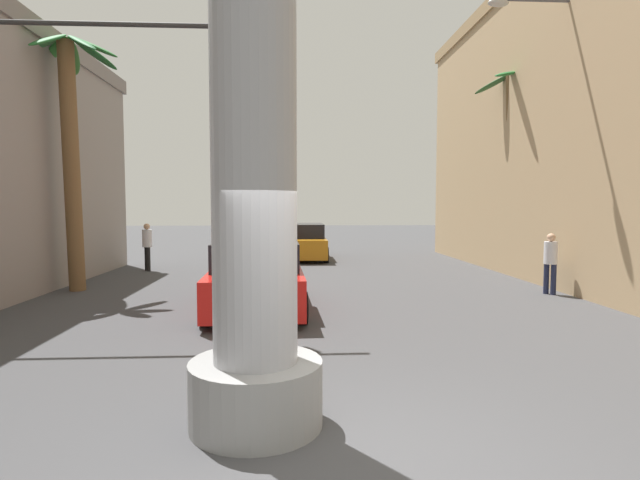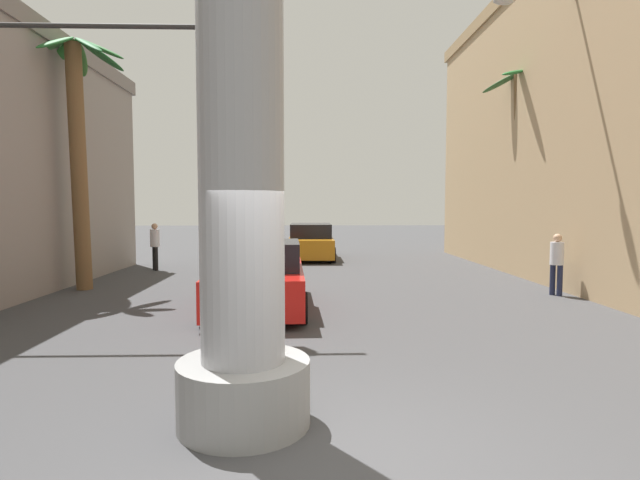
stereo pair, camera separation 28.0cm
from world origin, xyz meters
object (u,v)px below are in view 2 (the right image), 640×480
(street_lamp, at_px, (563,116))
(palm_tree_mid_left, at_px, (78,139))
(car_lead, at_px, (259,278))
(pedestrian_far_left, at_px, (155,243))
(palm_tree_mid_right, at_px, (521,148))
(pedestrian_mid_right, at_px, (557,260))
(car_far, at_px, (311,242))
(traffic_light_mast, at_px, (65,109))

(street_lamp, relative_size, palm_tree_mid_left, 1.14)
(car_lead, height_order, pedestrian_far_left, pedestrian_far_left)
(palm_tree_mid_right, relative_size, pedestrian_mid_right, 4.28)
(pedestrian_far_left, relative_size, pedestrian_mid_right, 1.06)
(palm_tree_mid_left, distance_m, pedestrian_far_left, 5.34)
(car_far, xyz_separation_m, palm_tree_mid_right, (7.08, -5.44, 3.57))
(car_lead, relative_size, car_far, 0.99)
(palm_tree_mid_left, bearing_deg, pedestrian_far_left, 79.72)
(palm_tree_mid_left, distance_m, pedestrian_mid_right, 13.32)
(street_lamp, bearing_deg, palm_tree_mid_right, 82.38)
(palm_tree_mid_right, height_order, pedestrian_far_left, palm_tree_mid_right)
(traffic_light_mast, bearing_deg, car_far, 67.48)
(traffic_light_mast, bearing_deg, pedestrian_far_left, 95.17)
(car_lead, xyz_separation_m, pedestrian_mid_right, (7.66, 1.45, 0.24))
(car_far, height_order, palm_tree_mid_right, palm_tree_mid_right)
(street_lamp, xyz_separation_m, pedestrian_far_left, (-12.32, 5.14, -3.70))
(traffic_light_mast, height_order, pedestrian_far_left, traffic_light_mast)
(car_far, relative_size, pedestrian_mid_right, 2.96)
(street_lamp, relative_size, palm_tree_mid_right, 1.14)
(palm_tree_mid_right, bearing_deg, car_far, 142.44)
(pedestrian_mid_right, bearing_deg, pedestrian_far_left, 155.55)
(car_lead, relative_size, palm_tree_mid_left, 0.68)
(street_lamp, bearing_deg, pedestrian_far_left, 157.36)
(street_lamp, height_order, palm_tree_mid_right, street_lamp)
(traffic_light_mast, relative_size, car_far, 1.25)
(car_lead, bearing_deg, pedestrian_mid_right, 10.73)
(palm_tree_mid_right, height_order, palm_tree_mid_left, same)
(street_lamp, bearing_deg, car_far, 125.89)
(car_far, height_order, pedestrian_mid_right, pedestrian_mid_right)
(palm_tree_mid_left, height_order, pedestrian_far_left, palm_tree_mid_left)
(traffic_light_mast, relative_size, car_lead, 1.26)
(street_lamp, xyz_separation_m, palm_tree_mid_right, (0.49, 3.66, -0.40))
(car_far, xyz_separation_m, pedestrian_mid_right, (6.36, -9.46, 0.21))
(traffic_light_mast, distance_m, pedestrian_mid_right, 12.12)
(traffic_light_mast, xyz_separation_m, palm_tree_mid_left, (-1.50, 3.89, -0.07))
(pedestrian_far_left, bearing_deg, palm_tree_mid_left, -100.28)
(street_lamp, distance_m, traffic_light_mast, 11.97)
(car_far, bearing_deg, car_lead, -96.80)
(palm_tree_mid_left, bearing_deg, car_far, 51.53)
(palm_tree_mid_right, bearing_deg, traffic_light_mast, -151.27)
(car_lead, distance_m, palm_tree_mid_right, 10.63)
(car_lead, bearing_deg, street_lamp, 12.91)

